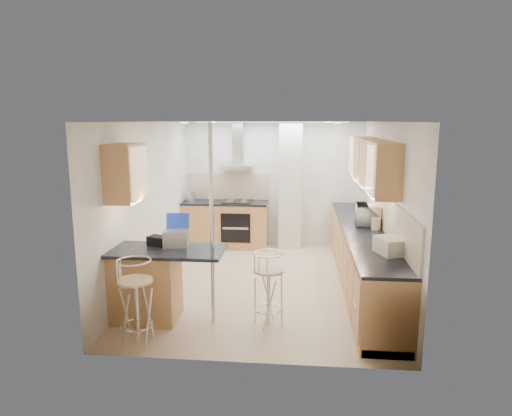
# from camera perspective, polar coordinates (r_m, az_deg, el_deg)

# --- Properties ---
(ground) EXTENTS (4.80, 4.80, 0.00)m
(ground) POSITION_cam_1_polar(r_m,az_deg,el_deg) (7.27, 1.01, -9.39)
(ground) COLOR beige
(ground) RESTS_ON ground
(room_shell) EXTENTS (3.64, 4.84, 2.51)m
(room_shell) POSITION_cam_1_polar(r_m,az_deg,el_deg) (7.24, 3.85, 3.11)
(room_shell) COLOR beige
(room_shell) RESTS_ON ground
(right_counter) EXTENTS (0.63, 4.40, 0.92)m
(right_counter) POSITION_cam_1_polar(r_m,az_deg,el_deg) (7.17, 13.14, -6.08)
(right_counter) COLOR #BF854C
(right_counter) RESTS_ON ground
(back_counter) EXTENTS (1.70, 0.63, 0.92)m
(back_counter) POSITION_cam_1_polar(r_m,az_deg,el_deg) (9.25, -3.84, -1.99)
(back_counter) COLOR #BF854C
(back_counter) RESTS_ON ground
(peninsula) EXTENTS (1.47, 0.72, 0.94)m
(peninsula) POSITION_cam_1_polar(r_m,az_deg,el_deg) (5.96, -11.10, -9.38)
(peninsula) COLOR #BF854C
(peninsula) RESTS_ON ground
(microwave) EXTENTS (0.42, 0.58, 0.31)m
(microwave) POSITION_cam_1_polar(r_m,az_deg,el_deg) (7.34, 13.86, -0.78)
(microwave) COLOR white
(microwave) RESTS_ON right_counter
(laptop) EXTENTS (0.33, 0.26, 0.21)m
(laptop) POSITION_cam_1_polar(r_m,az_deg,el_deg) (5.89, -9.96, -3.75)
(laptop) COLOR #A7A8AF
(laptop) RESTS_ON peninsula
(bag) EXTENTS (0.27, 0.24, 0.13)m
(bag) POSITION_cam_1_polar(r_m,az_deg,el_deg) (5.98, -12.19, -4.04)
(bag) COLOR black
(bag) RESTS_ON peninsula
(bar_stool_near) EXTENTS (0.53, 0.53, 1.01)m
(bar_stool_near) POSITION_cam_1_polar(r_m,az_deg,el_deg) (5.42, -14.75, -11.29)
(bar_stool_near) COLOR tan
(bar_stool_near) RESTS_ON ground
(bar_stool_end) EXTENTS (0.54, 0.54, 0.95)m
(bar_stool_end) POSITION_cam_1_polar(r_m,az_deg,el_deg) (5.70, 1.57, -10.10)
(bar_stool_end) COLOR tan
(bar_stool_end) RESTS_ON ground
(jar_a) EXTENTS (0.15, 0.15, 0.17)m
(jar_a) POSITION_cam_1_polar(r_m,az_deg,el_deg) (8.18, 13.46, -0.07)
(jar_a) COLOR beige
(jar_a) RESTS_ON right_counter
(jar_b) EXTENTS (0.12, 0.12, 0.13)m
(jar_b) POSITION_cam_1_polar(r_m,az_deg,el_deg) (7.59, 13.24, -1.05)
(jar_b) COLOR beige
(jar_b) RESTS_ON right_counter
(jar_c) EXTENTS (0.18, 0.18, 0.18)m
(jar_c) POSITION_cam_1_polar(r_m,az_deg,el_deg) (7.03, 14.78, -1.87)
(jar_c) COLOR #B3AC8F
(jar_c) RESTS_ON right_counter
(jar_d) EXTENTS (0.12, 0.12, 0.14)m
(jar_d) POSITION_cam_1_polar(r_m,az_deg,el_deg) (5.79, 15.69, -4.83)
(jar_d) COLOR white
(jar_d) RESTS_ON right_counter
(bread_bin) EXTENTS (0.41, 0.45, 0.20)m
(bread_bin) POSITION_cam_1_polar(r_m,az_deg,el_deg) (5.80, 16.52, -4.55)
(bread_bin) COLOR beige
(bread_bin) RESTS_ON right_counter
(kettle) EXTENTS (0.16, 0.16, 0.21)m
(kettle) POSITION_cam_1_polar(r_m,az_deg,el_deg) (9.27, -8.10, 1.51)
(kettle) COLOR silver
(kettle) RESTS_ON back_counter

